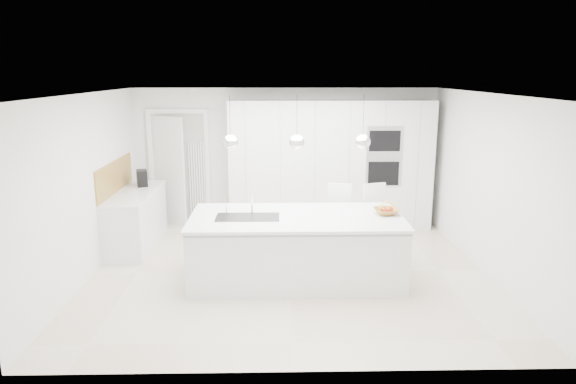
{
  "coord_description": "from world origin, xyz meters",
  "views": [
    {
      "loc": [
        -0.16,
        -6.85,
        2.78
      ],
      "look_at": [
        0.0,
        0.3,
        1.1
      ],
      "focal_mm": 32.0,
      "sensor_mm": 36.0,
      "label": 1
    }
  ],
  "objects_px": {
    "bar_stool_left": "(340,223)",
    "fruit_bowl": "(386,211)",
    "island_base": "(296,250)",
    "espresso_machine": "(142,178)",
    "bar_stool_right": "(375,223)"
  },
  "relations": [
    {
      "from": "bar_stool_right",
      "to": "bar_stool_left",
      "type": "bearing_deg",
      "value": 161.48
    },
    {
      "from": "island_base",
      "to": "bar_stool_left",
      "type": "distance_m",
      "value": 1.07
    },
    {
      "from": "bar_stool_left",
      "to": "bar_stool_right",
      "type": "distance_m",
      "value": 0.53
    },
    {
      "from": "espresso_machine",
      "to": "bar_stool_left",
      "type": "height_order",
      "value": "espresso_machine"
    },
    {
      "from": "espresso_machine",
      "to": "fruit_bowl",
      "type": "bearing_deg",
      "value": -44.74
    },
    {
      "from": "espresso_machine",
      "to": "bar_stool_left",
      "type": "xyz_separation_m",
      "value": [
        3.22,
        -1.13,
        -0.47
      ]
    },
    {
      "from": "bar_stool_left",
      "to": "bar_stool_right",
      "type": "height_order",
      "value": "bar_stool_right"
    },
    {
      "from": "island_base",
      "to": "espresso_machine",
      "type": "distance_m",
      "value": 3.25
    },
    {
      "from": "bar_stool_left",
      "to": "fruit_bowl",
      "type": "bearing_deg",
      "value": -43.07
    },
    {
      "from": "espresso_machine",
      "to": "island_base",
      "type": "bearing_deg",
      "value": -56.15
    },
    {
      "from": "bar_stool_left",
      "to": "espresso_machine",
      "type": "bearing_deg",
      "value": 170.69
    },
    {
      "from": "fruit_bowl",
      "to": "bar_stool_left",
      "type": "xyz_separation_m",
      "value": [
        -0.53,
        0.71,
        -0.38
      ]
    },
    {
      "from": "fruit_bowl",
      "to": "bar_stool_left",
      "type": "height_order",
      "value": "bar_stool_left"
    },
    {
      "from": "island_base",
      "to": "bar_stool_right",
      "type": "height_order",
      "value": "bar_stool_right"
    },
    {
      "from": "fruit_bowl",
      "to": "bar_stool_right",
      "type": "relative_size",
      "value": 0.29
    }
  ]
}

